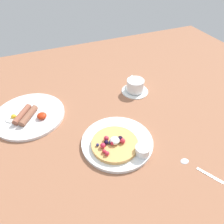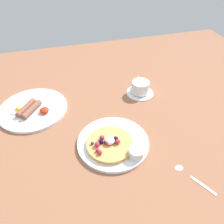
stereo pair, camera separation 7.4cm
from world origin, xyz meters
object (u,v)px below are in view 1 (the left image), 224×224
at_px(coffee_saucer, 135,91).
at_px(teaspoon, 193,166).
at_px(syrup_ramekin, 143,150).
at_px(pancake_plate, 117,142).
at_px(coffee_cup, 135,85).
at_px(breakfast_plate, 29,115).

relative_size(coffee_saucer, teaspoon, 0.99).
distance_m(syrup_ramekin, coffee_saucer, 0.37).
height_order(pancake_plate, coffee_cup, coffee_cup).
distance_m(breakfast_plate, coffee_saucer, 0.47).
height_order(pancake_plate, syrup_ramekin, syrup_ramekin).
bearing_deg(teaspoon, pancake_plate, 135.89).
bearing_deg(coffee_cup, teaspoon, -91.80).
bearing_deg(syrup_ramekin, teaspoon, -36.79).
bearing_deg(teaspoon, coffee_cup, 88.20).
xyz_separation_m(coffee_saucer, coffee_cup, (0.00, 0.00, 0.03)).
height_order(pancake_plate, teaspoon, pancake_plate).
bearing_deg(pancake_plate, syrup_ramekin, -56.47).
distance_m(pancake_plate, coffee_cup, 0.33).
distance_m(syrup_ramekin, breakfast_plate, 0.47).
distance_m(pancake_plate, syrup_ramekin, 0.10).
bearing_deg(pancake_plate, breakfast_plate, 135.37).
bearing_deg(pancake_plate, teaspoon, -44.11).
bearing_deg(teaspoon, syrup_ramekin, 143.21).
height_order(pancake_plate, coffee_saucer, pancake_plate).
bearing_deg(teaspoon, coffee_saucer, 88.22).
bearing_deg(breakfast_plate, teaspoon, -44.42).
height_order(breakfast_plate, teaspoon, breakfast_plate).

